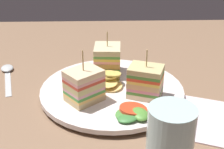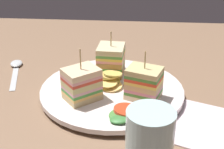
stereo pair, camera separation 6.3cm
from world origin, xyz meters
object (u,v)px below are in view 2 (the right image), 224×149
plate (112,91)px  sandwich_wedge_0 (82,84)px  spoon (16,67)px  sandwich_wedge_2 (111,60)px  napkin (207,126)px  chip_pile (110,79)px  sandwich_wedge_1 (144,83)px

plate → sandwich_wedge_0: 7.78cm
plate → spoon: (10.77, 23.54, -0.61)cm
sandwich_wedge_2 → napkin: size_ratio=0.66×
chip_pile → sandwich_wedge_1: bearing=-122.1°
sandwich_wedge_0 → sandwich_wedge_2: sandwich_wedge_0 is taller
sandwich_wedge_0 → chip_pile: sandwich_wedge_0 is taller
plate → sandwich_wedge_1: (-3.10, -6.10, 3.66)cm
sandwich_wedge_2 → chip_pile: bearing=6.3°
sandwich_wedge_2 → chip_pile: (-5.76, -0.28, -1.69)cm
spoon → napkin: bearing=-132.0°
sandwich_wedge_2 → spoon: sandwich_wedge_2 is taller
plate → napkin: 19.39cm
sandwich_wedge_1 → spoon: bearing=-5.4°
sandwich_wedge_1 → chip_pile: 7.95cm
sandwich_wedge_1 → napkin: size_ratio=0.66×
sandwich_wedge_0 → chip_pile: size_ratio=1.36×
plate → sandwich_wedge_0: bearing=130.8°
sandwich_wedge_0 → napkin: (-4.93, -22.12, -4.48)cm
sandwich_wedge_1 → napkin: sandwich_wedge_1 is taller
sandwich_wedge_0 → napkin: bearing=-51.8°
spoon → napkin: 45.23cm
spoon → sandwich_wedge_0: bearing=-145.2°
sandwich_wedge_0 → sandwich_wedge_2: size_ratio=1.06×
plate → sandwich_wedge_0: size_ratio=2.84×
plate → sandwich_wedge_1: bearing=-116.9°
sandwich_wedge_2 → napkin: 24.43cm
sandwich_wedge_1 → spoon: (13.87, 29.64, -4.27)cm
sandwich_wedge_0 → plate: bearing=1.6°
sandwich_wedge_1 → chip_pile: (4.14, 6.60, -1.60)cm
sandwich_wedge_2 → spoon: bearing=-96.4°
plate → sandwich_wedge_2: (6.80, 0.77, 3.75)cm
sandwich_wedge_2 → napkin: bearing=51.1°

